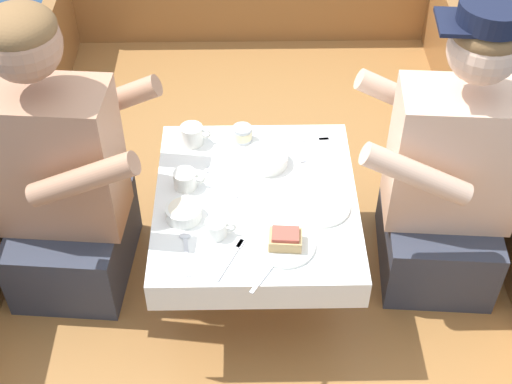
% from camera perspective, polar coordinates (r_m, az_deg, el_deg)
% --- Properties ---
extents(ground_plane, '(60.00, 60.00, 0.00)m').
position_cam_1_polar(ground_plane, '(2.79, 0.00, -11.56)').
color(ground_plane, navy).
extents(boat_deck, '(1.84, 3.20, 0.35)m').
position_cam_1_polar(boat_deck, '(2.64, 0.00, -9.39)').
color(boat_deck, '#9E6B38').
rests_on(boat_deck, ground_plane).
extents(cockpit_table, '(0.63, 0.71, 0.39)m').
position_cam_1_polar(cockpit_table, '(2.26, 0.00, -1.16)').
color(cockpit_table, '#B2B2B7').
rests_on(cockpit_table, boat_deck).
extents(person_port, '(0.55, 0.48, 1.02)m').
position_cam_1_polar(person_port, '(2.32, -15.45, 0.93)').
color(person_port, '#333847').
rests_on(person_port, boat_deck).
extents(person_starboard, '(0.55, 0.47, 1.02)m').
position_cam_1_polar(person_starboard, '(2.34, 15.22, 1.19)').
color(person_starboard, '#333847').
rests_on(person_starboard, boat_deck).
extents(plate_sandwich, '(0.18, 0.18, 0.01)m').
position_cam_1_polar(plate_sandwich, '(2.08, 2.33, -4.28)').
color(plate_sandwich, silver).
rests_on(plate_sandwich, cockpit_table).
extents(plate_bread, '(0.18, 0.18, 0.01)m').
position_cam_1_polar(plate_bread, '(2.20, 5.20, -1.13)').
color(plate_bread, silver).
rests_on(plate_bread, cockpit_table).
extents(sandwich, '(0.10, 0.08, 0.05)m').
position_cam_1_polar(sandwich, '(2.06, 2.36, -3.77)').
color(sandwich, tan).
rests_on(sandwich, plate_sandwich).
extents(bowl_port_near, '(0.11, 0.11, 0.04)m').
position_cam_1_polar(bowl_port_near, '(2.16, -5.82, -1.57)').
color(bowl_port_near, silver).
rests_on(bowl_port_near, cockpit_table).
extents(bowl_starboard_near, '(0.14, 0.14, 0.04)m').
position_cam_1_polar(bowl_starboard_near, '(2.33, 0.83, 2.72)').
color(bowl_starboard_near, silver).
rests_on(bowl_starboard_near, cockpit_table).
extents(coffee_cup_port, '(0.10, 0.08, 0.07)m').
position_cam_1_polar(coffee_cup_port, '(2.41, -5.13, 4.60)').
color(coffee_cup_port, silver).
rests_on(coffee_cup_port, cockpit_table).
extents(coffee_cup_starboard, '(0.09, 0.06, 0.05)m').
position_cam_1_polar(coffee_cup_starboard, '(2.10, -3.17, -2.90)').
color(coffee_cup_starboard, silver).
rests_on(coffee_cup_starboard, cockpit_table).
extents(coffee_cup_center, '(0.10, 0.07, 0.06)m').
position_cam_1_polar(coffee_cup_center, '(2.25, -5.66, 1.02)').
color(coffee_cup_center, silver).
rests_on(coffee_cup_center, cockpit_table).
extents(tin_can, '(0.07, 0.07, 0.05)m').
position_cam_1_polar(tin_can, '(2.41, -1.10, 4.68)').
color(tin_can, silver).
rests_on(tin_can, cockpit_table).
extents(utensil_knife_port, '(0.10, 0.15, 0.00)m').
position_cam_1_polar(utensil_knife_port, '(2.01, 0.85, -6.47)').
color(utensil_knife_port, silver).
rests_on(utensil_knife_port, cockpit_table).
extents(utensil_fork_starboard, '(0.09, 0.16, 0.00)m').
position_cam_1_polar(utensil_fork_starboard, '(2.06, -1.90, -5.11)').
color(utensil_fork_starboard, silver).
rests_on(utensil_fork_starboard, cockpit_table).
extents(utensil_spoon_center, '(0.04, 0.17, 0.01)m').
position_cam_1_polar(utensil_spoon_center, '(2.09, -5.64, -4.37)').
color(utensil_spoon_center, silver).
rests_on(utensil_spoon_center, cockpit_table).
extents(utensil_spoon_port, '(0.17, 0.06, 0.01)m').
position_cam_1_polar(utensil_spoon_port, '(2.35, 4.69, 2.39)').
color(utensil_spoon_port, silver).
rests_on(utensil_spoon_port, cockpit_table).
extents(utensil_fork_port, '(0.17, 0.03, 0.00)m').
position_cam_1_polar(utensil_fork_port, '(2.43, 4.28, 4.17)').
color(utensil_fork_port, silver).
rests_on(utensil_fork_port, cockpit_table).
extents(utensil_spoon_starboard, '(0.11, 0.14, 0.01)m').
position_cam_1_polar(utensil_spoon_starboard, '(2.29, -3.13, 1.19)').
color(utensil_spoon_starboard, silver).
rests_on(utensil_spoon_starboard, cockpit_table).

